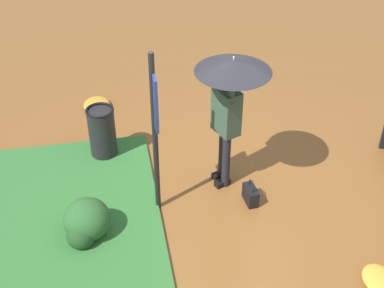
# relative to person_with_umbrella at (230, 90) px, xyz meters

# --- Properties ---
(ground_plane) EXTENTS (18.00, 18.00, 0.00)m
(ground_plane) POSITION_rel_person_with_umbrella_xyz_m (0.21, -0.01, -1.55)
(ground_plane) COLOR brown
(person_with_umbrella) EXTENTS (0.96, 0.96, 2.04)m
(person_with_umbrella) POSITION_rel_person_with_umbrella_xyz_m (0.00, 0.00, 0.00)
(person_with_umbrella) COLOR black
(person_with_umbrella) RESTS_ON ground_plane
(info_sign_post) EXTENTS (0.44, 0.07, 2.30)m
(info_sign_post) POSITION_rel_person_with_umbrella_xyz_m (0.29, -1.00, -0.11)
(info_sign_post) COLOR black
(info_sign_post) RESTS_ON ground_plane
(handbag) EXTENTS (0.31, 0.16, 0.37)m
(handbag) POSITION_rel_person_with_umbrella_xyz_m (0.42, 0.24, -1.42)
(handbag) COLOR black
(handbag) RESTS_ON ground_plane
(trash_bin) EXTENTS (0.42, 0.42, 0.83)m
(trash_bin) POSITION_rel_person_with_umbrella_xyz_m (-1.00, -1.66, -1.13)
(trash_bin) COLOR black
(trash_bin) RESTS_ON ground_plane
(shrub_cluster) EXTENTS (0.65, 0.59, 0.53)m
(shrub_cluster) POSITION_rel_person_with_umbrella_xyz_m (0.69, -1.96, -1.30)
(shrub_cluster) COLOR #285628
(shrub_cluster) RESTS_ON ground_plane
(leaf_pile_near_person) EXTENTS (0.49, 0.39, 0.11)m
(leaf_pile_near_person) POSITION_rel_person_with_umbrella_xyz_m (2.05, 1.34, -1.50)
(leaf_pile_near_person) COLOR gold
(leaf_pile_near_person) RESTS_ON ground_plane
(leaf_pile_by_bench) EXTENTS (0.57, 0.46, 0.13)m
(leaf_pile_by_bench) POSITION_rel_person_with_umbrella_xyz_m (-2.39, -1.72, -1.49)
(leaf_pile_by_bench) COLOR #C68428
(leaf_pile_by_bench) RESTS_ON ground_plane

